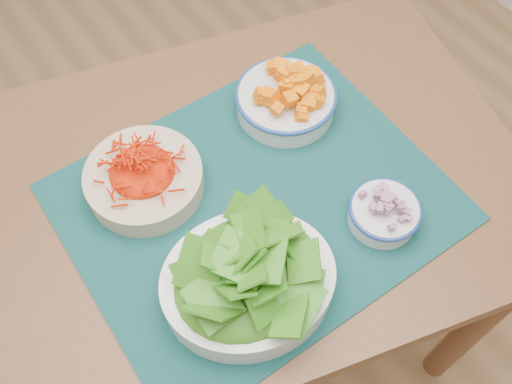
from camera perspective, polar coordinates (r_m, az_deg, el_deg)
ground at (r=1.63m, az=-2.44°, el=-18.28°), size 4.00×4.00×0.00m
table at (r=1.09m, az=-2.95°, el=-2.63°), size 1.22×0.96×0.75m
placemat at (r=0.97m, az=0.00°, el=-0.99°), size 0.62×0.51×0.00m
carrot_bowl at (r=0.98m, az=-11.20°, el=1.59°), size 0.26×0.26×0.07m
squash_bowl at (r=1.05m, az=3.04°, el=9.82°), size 0.22×0.22×0.10m
lettuce_bowl at (r=0.85m, az=-0.81°, el=-8.38°), size 0.32×0.29×0.12m
onion_bowl at (r=0.95m, az=12.75°, el=-1.81°), size 0.14×0.14×0.06m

